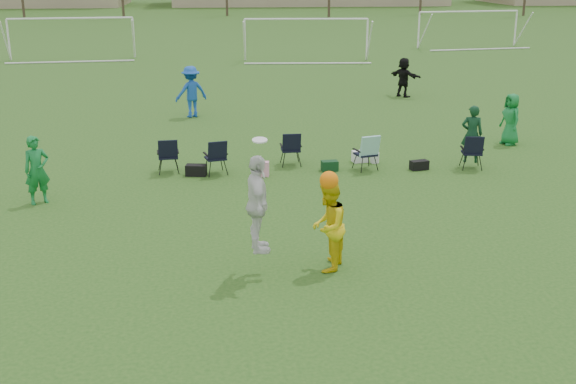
{
  "coord_description": "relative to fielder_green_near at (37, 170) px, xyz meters",
  "views": [
    {
      "loc": [
        -1.37,
        -11.35,
        5.47
      ],
      "look_at": [
        -0.06,
        1.94,
        1.25
      ],
      "focal_mm": 45.0,
      "sensor_mm": 36.0,
      "label": 1
    }
  ],
  "objects": [
    {
      "name": "sideline_setup",
      "position": [
        7.42,
        2.28,
        -0.3
      ],
      "size": [
        9.1,
        1.51,
        1.77
      ],
      "color": "#0E361E",
      "rests_on": "ground"
    },
    {
      "name": "fielder_green_near",
      "position": [
        0.0,
        0.0,
        0.0
      ],
      "size": [
        0.72,
        0.64,
        1.65
      ],
      "primitive_type": "imported",
      "rotation": [
        0.0,
        0.0,
        0.51
      ],
      "color": "#157935",
      "rests_on": "ground"
    },
    {
      "name": "fielder_blue",
      "position": [
        3.35,
        10.0,
        0.13
      ],
      "size": [
        1.41,
        1.15,
        1.9
      ],
      "primitive_type": "imported",
      "rotation": [
        0.0,
        0.0,
        3.57
      ],
      "color": "#174CB3",
      "rests_on": "ground"
    },
    {
      "name": "fielder_black",
      "position": [
        12.32,
        13.47,
        0.02
      ],
      "size": [
        1.34,
        1.55,
        1.68
      ],
      "primitive_type": "imported",
      "rotation": [
        0.0,
        0.0,
        2.22
      ],
      "color": "black",
      "rests_on": "ground"
    },
    {
      "name": "fielder_green_far",
      "position": [
        13.51,
        4.63,
        -0.01
      ],
      "size": [
        0.7,
        0.9,
        1.63
      ],
      "primitive_type": "imported",
      "rotation": [
        0.0,
        0.0,
        -1.32
      ],
      "color": "#157935",
      "rests_on": "ground"
    },
    {
      "name": "goal_right",
      "position": [
        21.68,
        32.41,
        1.1
      ],
      "size": [
        7.35,
        1.14,
        2.46
      ],
      "rotation": [
        0.0,
        0.0,
        0.14
      ],
      "color": "white",
      "rests_on": "ground"
    },
    {
      "name": "center_contest",
      "position": [
        5.67,
        -4.65,
        0.3
      ],
      "size": [
        2.01,
        1.2,
        2.6
      ],
      "color": "silver",
      "rests_on": "ground"
    },
    {
      "name": "goal_mid",
      "position": [
        9.68,
        26.41,
        1.1
      ],
      "size": [
        7.4,
        0.63,
        2.46
      ],
      "rotation": [
        0.0,
        0.0,
        -0.07
      ],
      "color": "white",
      "rests_on": "ground"
    },
    {
      "name": "goal_left",
      "position": [
        -4.32,
        28.41,
        1.1
      ],
      "size": [
        7.39,
        0.76,
        2.46
      ],
      "rotation": [
        0.0,
        0.0,
        0.09
      ],
      "color": "white",
      "rests_on": "ground"
    },
    {
      "name": "ground",
      "position": [
        5.68,
        -5.59,
        -0.82
      ],
      "size": [
        260.0,
        260.0,
        0.0
      ],
      "primitive_type": "plane",
      "color": "#224D18",
      "rests_on": "ground"
    }
  ]
}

